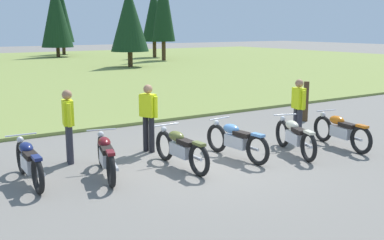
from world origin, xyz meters
name	(u,v)px	position (x,y,z in m)	size (l,w,h in m)	color
ground_plane	(206,163)	(0.00, 0.00, 0.00)	(140.00, 140.00, 0.00)	slate
motorcycle_navy	(29,162)	(-3.68, 0.79, 0.44)	(0.62, 2.10, 0.88)	black
motorcycle_maroon	(106,156)	(-2.25, 0.37, 0.44)	(0.77, 2.06, 0.88)	black
motorcycle_olive	(181,148)	(-0.66, 0.04, 0.44)	(0.62, 2.10, 0.88)	black
motorcycle_sky_blue	(236,140)	(0.82, -0.02, 0.44)	(0.62, 2.10, 0.88)	black
motorcycle_cream	(295,136)	(2.26, -0.49, 0.44)	(0.89, 2.02, 0.88)	black
motorcycle_orange	(341,131)	(3.70, -0.68, 0.44)	(0.62, 2.09, 0.88)	black
rider_checking_bike	(298,106)	(3.30, 0.44, 0.95)	(0.30, 0.54, 1.67)	#2D2D38
rider_with_back_turned	(148,114)	(-0.62, 1.60, 0.95)	(0.35, 0.51, 1.67)	black
rider_in_hivis_vest	(68,122)	(-2.57, 1.72, 0.95)	(0.29, 0.54, 1.67)	#2D2D38
trail_marker_post	(306,102)	(5.42, 2.17, 0.65)	(0.12, 0.12, 1.31)	#47331E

